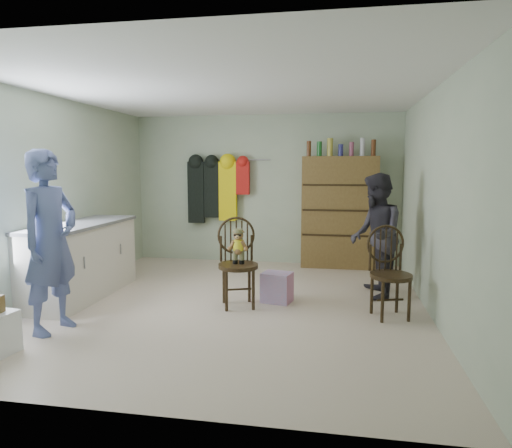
% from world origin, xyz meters
% --- Properties ---
extents(ground_plane, '(5.00, 5.00, 0.00)m').
position_xyz_m(ground_plane, '(0.00, 0.00, 0.00)').
color(ground_plane, beige).
rests_on(ground_plane, ground).
extents(room_walls, '(5.00, 5.00, 5.00)m').
position_xyz_m(room_walls, '(0.00, 0.53, 1.58)').
color(room_walls, '#B2BFA0').
rests_on(room_walls, ground).
extents(counter, '(0.64, 1.86, 0.94)m').
position_xyz_m(counter, '(-1.95, 0.00, 0.47)').
color(counter, silver).
rests_on(counter, ground).
extents(chair_front, '(0.59, 0.59, 1.05)m').
position_xyz_m(chair_front, '(0.07, -0.02, 0.60)').
color(chair_front, '#362613').
rests_on(chair_front, ground).
extents(chair_far, '(0.55, 0.55, 1.00)m').
position_xyz_m(chair_far, '(1.78, -0.12, 0.54)').
color(chair_far, '#362613').
rests_on(chair_far, ground).
extents(striped_bag, '(0.39, 0.34, 0.36)m').
position_xyz_m(striped_bag, '(0.51, 0.19, 0.18)').
color(striped_bag, pink).
rests_on(striped_bag, ground).
extents(person_left, '(0.55, 0.73, 1.81)m').
position_xyz_m(person_left, '(-1.57, -1.16, 0.90)').
color(person_left, '#54619A').
rests_on(person_left, ground).
extents(person_right, '(0.64, 0.80, 1.56)m').
position_xyz_m(person_right, '(1.69, 0.63, 0.78)').
color(person_right, '#2D2B33').
rests_on(person_right, ground).
extents(dresser, '(1.20, 0.39, 2.08)m').
position_xyz_m(dresser, '(1.25, 2.30, 0.91)').
color(dresser, brown).
rests_on(dresser, ground).
extents(coat_rack, '(1.42, 0.12, 1.09)m').
position_xyz_m(coat_rack, '(-0.83, 2.38, 1.25)').
color(coat_rack, '#99999E').
rests_on(coat_rack, ground).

